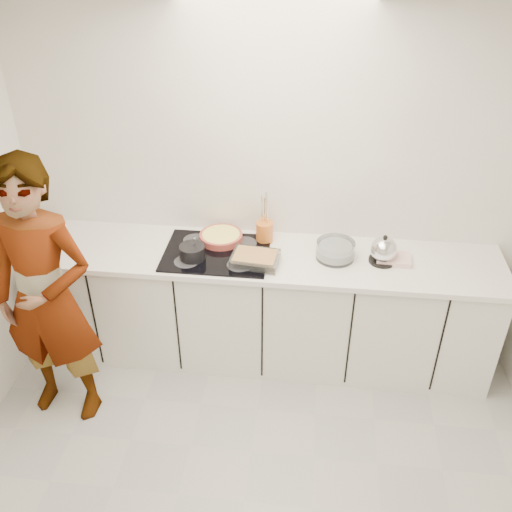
# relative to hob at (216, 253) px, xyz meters

# --- Properties ---
(floor) EXTENTS (3.60, 3.20, 0.00)m
(floor) POSITION_rel_hob_xyz_m (0.35, -1.26, -0.92)
(floor) COLOR #ACACA7
(floor) RESTS_ON ground
(ceiling) EXTENTS (3.60, 3.20, 0.00)m
(ceiling) POSITION_rel_hob_xyz_m (0.35, -1.26, 1.68)
(ceiling) COLOR white
(ceiling) RESTS_ON wall_back
(wall_back) EXTENTS (3.60, 0.00, 2.60)m
(wall_back) POSITION_rel_hob_xyz_m (0.35, 0.34, 0.38)
(wall_back) COLOR white
(wall_back) RESTS_ON ground
(base_cabinets) EXTENTS (3.20, 0.58, 0.87)m
(base_cabinets) POSITION_rel_hob_xyz_m (0.35, 0.02, -0.48)
(base_cabinets) COLOR silver
(base_cabinets) RESTS_ON floor
(countertop) EXTENTS (3.24, 0.64, 0.04)m
(countertop) POSITION_rel_hob_xyz_m (0.35, 0.02, -0.03)
(countertop) COLOR white
(countertop) RESTS_ON base_cabinets
(hob) EXTENTS (0.72, 0.54, 0.01)m
(hob) POSITION_rel_hob_xyz_m (0.00, 0.00, 0.00)
(hob) COLOR black
(hob) RESTS_ON countertop
(tart_dish) EXTENTS (0.35, 0.35, 0.05)m
(tart_dish) POSITION_rel_hob_xyz_m (0.01, 0.16, 0.03)
(tart_dish) COLOR #AB4339
(tart_dish) RESTS_ON hob
(saucepan) EXTENTS (0.20, 0.20, 0.17)m
(saucepan) POSITION_rel_hob_xyz_m (-0.15, -0.09, 0.06)
(saucepan) COLOR black
(saucepan) RESTS_ON hob
(baking_dish) EXTENTS (0.33, 0.26, 0.06)m
(baking_dish) POSITION_rel_hob_xyz_m (0.28, -0.10, 0.04)
(baking_dish) COLOR silver
(baking_dish) RESTS_ON hob
(mixing_bowl) EXTENTS (0.33, 0.33, 0.12)m
(mixing_bowl) POSITION_rel_hob_xyz_m (0.82, 0.04, 0.05)
(mixing_bowl) COLOR silver
(mixing_bowl) RESTS_ON countertop
(tea_towel) EXTENTS (0.23, 0.18, 0.04)m
(tea_towel) POSITION_rel_hob_xyz_m (1.21, 0.05, 0.01)
(tea_towel) COLOR white
(tea_towel) RESTS_ON countertop
(kettle) EXTENTS (0.24, 0.24, 0.21)m
(kettle) POSITION_rel_hob_xyz_m (1.13, 0.03, 0.08)
(kettle) COLOR black
(kettle) RESTS_ON countertop
(utensil_crock) EXTENTS (0.12, 0.12, 0.15)m
(utensil_crock) POSITION_rel_hob_xyz_m (0.31, 0.20, 0.07)
(utensil_crock) COLOR orange
(utensil_crock) RESTS_ON countertop
(cook) EXTENTS (0.71, 0.50, 1.85)m
(cook) POSITION_rel_hob_xyz_m (-0.95, -0.64, 0.01)
(cook) COLOR silver
(cook) RESTS_ON floor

